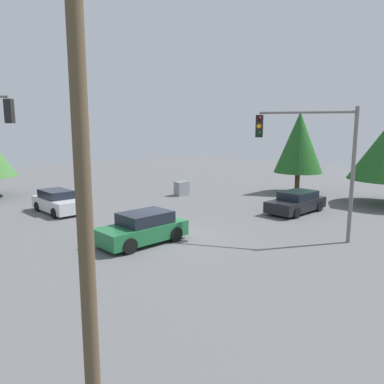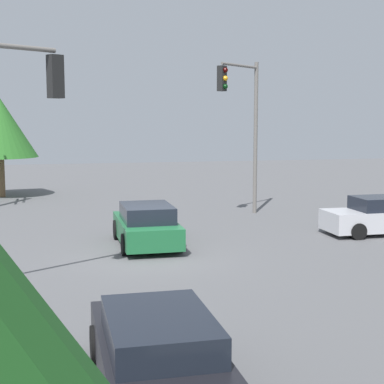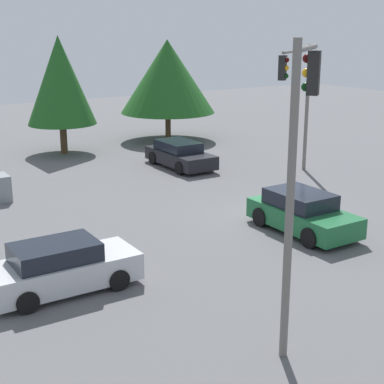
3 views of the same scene
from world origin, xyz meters
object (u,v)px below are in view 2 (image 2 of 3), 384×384
(sedan_green, at_px, (146,226))
(traffic_signal_cross, at_px, (244,113))
(sedan_silver, at_px, (380,216))
(sedan_dark, at_px, (158,353))

(sedan_green, relative_size, traffic_signal_cross, 0.61)
(sedan_silver, relative_size, sedan_green, 0.99)
(sedan_silver, distance_m, sedan_green, 8.99)
(sedan_silver, height_order, sedan_green, sedan_green)
(sedan_silver, relative_size, traffic_signal_cross, 0.60)
(sedan_green, bearing_deg, sedan_silver, 0.54)
(sedan_silver, bearing_deg, sedan_green, 90.54)
(sedan_dark, height_order, sedan_green, sedan_green)
(sedan_dark, distance_m, sedan_green, 11.02)
(sedan_silver, bearing_deg, sedan_dark, 136.37)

